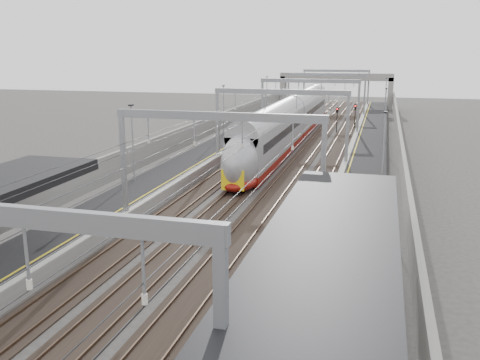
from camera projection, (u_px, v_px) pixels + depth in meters
The scene contains 12 objects.
platform_left at pixel (211, 154), 56.76m from camera, with size 4.00×120.00×1.00m, color black.
platform_right at pixel (365, 161), 52.73m from camera, with size 4.00×120.00×1.00m, color black.
tracks at pixel (285, 162), 54.85m from camera, with size 11.40×140.00×0.20m.
overhead_line at pixel (297, 97), 59.63m from camera, with size 13.00×140.00×6.60m.
canopy_right at pixel (306, 321), 12.20m from camera, with size 4.40×30.00×4.24m.
overbridge at pixel (336, 81), 105.25m from camera, with size 22.00×2.20×6.90m.
wall_left at pixel (183, 142), 57.31m from camera, with size 0.30×120.00×3.20m, color slate.
wall_right at pixel (400, 152), 51.66m from camera, with size 0.30×120.00×3.20m, color slate.
train at pixel (288, 127), 64.09m from camera, with size 2.90×52.80×4.57m.
signal_green at pixel (285, 109), 81.90m from camera, with size 0.32×0.32×3.48m.
signal_red_near at pixel (337, 115), 74.67m from camera, with size 0.32×0.32×3.48m.
signal_red_far at pixel (355, 112), 78.86m from camera, with size 0.32×0.32×3.48m.
Camera 1 is at (9.45, -8.13, 11.08)m, focal length 40.00 mm.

